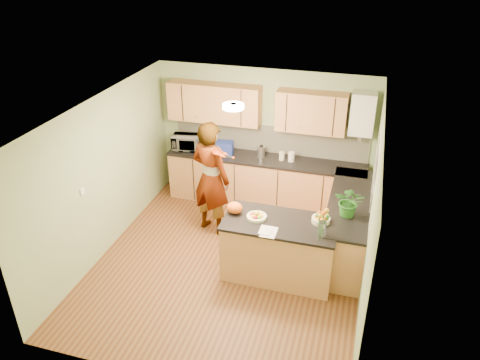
# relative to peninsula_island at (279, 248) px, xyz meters

# --- Properties ---
(floor) EXTENTS (4.50, 4.50, 0.00)m
(floor) POSITION_rel_peninsula_island_xyz_m (-0.79, 0.03, -0.47)
(floor) COLOR #572F18
(floor) RESTS_ON ground
(ceiling) EXTENTS (4.00, 4.50, 0.02)m
(ceiling) POSITION_rel_peninsula_island_xyz_m (-0.79, 0.03, 2.03)
(ceiling) COLOR silver
(ceiling) RESTS_ON wall_back
(wall_back) EXTENTS (4.00, 0.02, 2.50)m
(wall_back) POSITION_rel_peninsula_island_xyz_m (-0.79, 2.28, 0.78)
(wall_back) COLOR #95AF7D
(wall_back) RESTS_ON floor
(wall_front) EXTENTS (4.00, 0.02, 2.50)m
(wall_front) POSITION_rel_peninsula_island_xyz_m (-0.79, -2.22, 0.78)
(wall_front) COLOR #95AF7D
(wall_front) RESTS_ON floor
(wall_left) EXTENTS (0.02, 4.50, 2.50)m
(wall_left) POSITION_rel_peninsula_island_xyz_m (-2.79, 0.03, 0.78)
(wall_left) COLOR #95AF7D
(wall_left) RESTS_ON floor
(wall_right) EXTENTS (0.02, 4.50, 2.50)m
(wall_right) POSITION_rel_peninsula_island_xyz_m (1.21, 0.03, 0.78)
(wall_right) COLOR #95AF7D
(wall_right) RESTS_ON floor
(back_counter) EXTENTS (3.64, 0.62, 0.94)m
(back_counter) POSITION_rel_peninsula_island_xyz_m (-0.69, 1.98, 0.00)
(back_counter) COLOR #BC804B
(back_counter) RESTS_ON floor
(right_counter) EXTENTS (0.62, 2.24, 0.94)m
(right_counter) POSITION_rel_peninsula_island_xyz_m (0.91, 0.88, 0.00)
(right_counter) COLOR #BC804B
(right_counter) RESTS_ON floor
(splashback) EXTENTS (3.60, 0.02, 0.52)m
(splashback) POSITION_rel_peninsula_island_xyz_m (-0.69, 2.27, 0.73)
(splashback) COLOR beige
(splashback) RESTS_ON back_counter
(upper_cabinets) EXTENTS (3.20, 0.34, 0.70)m
(upper_cabinets) POSITION_rel_peninsula_island_xyz_m (-0.97, 2.11, 1.38)
(upper_cabinets) COLOR #BC804B
(upper_cabinets) RESTS_ON wall_back
(boiler) EXTENTS (0.40, 0.30, 0.86)m
(boiler) POSITION_rel_peninsula_island_xyz_m (0.91, 2.12, 1.43)
(boiler) COLOR white
(boiler) RESTS_ON wall_back
(window_right) EXTENTS (0.01, 1.30, 1.05)m
(window_right) POSITION_rel_peninsula_island_xyz_m (1.20, 0.63, 1.08)
(window_right) COLOR white
(window_right) RESTS_ON wall_right
(light_switch) EXTENTS (0.02, 0.09, 0.09)m
(light_switch) POSITION_rel_peninsula_island_xyz_m (-2.78, -0.57, 0.83)
(light_switch) COLOR white
(light_switch) RESTS_ON wall_left
(ceiling_lamp) EXTENTS (0.30, 0.30, 0.07)m
(ceiling_lamp) POSITION_rel_peninsula_island_xyz_m (-0.79, 0.33, 1.99)
(ceiling_lamp) COLOR #FFEABF
(ceiling_lamp) RESTS_ON ceiling
(peninsula_island) EXTENTS (1.63, 0.83, 0.93)m
(peninsula_island) POSITION_rel_peninsula_island_xyz_m (0.00, 0.00, 0.00)
(peninsula_island) COLOR #BC804B
(peninsula_island) RESTS_ON floor
(fruit_dish) EXTENTS (0.29, 0.29, 0.10)m
(fruit_dish) POSITION_rel_peninsula_island_xyz_m (-0.35, 0.00, 0.51)
(fruit_dish) COLOR beige
(fruit_dish) RESTS_ON peninsula_island
(orange_bowl) EXTENTS (0.26, 0.26, 0.15)m
(orange_bowl) POSITION_rel_peninsula_island_xyz_m (0.55, 0.15, 0.53)
(orange_bowl) COLOR beige
(orange_bowl) RESTS_ON peninsula_island
(flower_vase) EXTENTS (0.26, 0.26, 0.47)m
(flower_vase) POSITION_rel_peninsula_island_xyz_m (0.60, -0.18, 0.78)
(flower_vase) COLOR silver
(flower_vase) RESTS_ON peninsula_island
(orange_bag) EXTENTS (0.24, 0.21, 0.17)m
(orange_bag) POSITION_rel_peninsula_island_xyz_m (-0.69, 0.05, 0.55)
(orange_bag) COLOR #FF6215
(orange_bag) RESTS_ON peninsula_island
(papers) EXTENTS (0.21, 0.29, 0.01)m
(papers) POSITION_rel_peninsula_island_xyz_m (-0.10, -0.30, 0.47)
(papers) COLOR silver
(papers) RESTS_ON peninsula_island
(violinist) EXTENTS (0.84, 0.69, 1.98)m
(violinist) POSITION_rel_peninsula_island_xyz_m (-1.35, 0.88, 0.52)
(violinist) COLOR #E3A48B
(violinist) RESTS_ON floor
(violin) EXTENTS (0.58, 0.50, 0.14)m
(violin) POSITION_rel_peninsula_island_xyz_m (-1.15, 0.66, 1.12)
(violin) COLOR #500B05
(violin) RESTS_ON violinist
(microwave) EXTENTS (0.55, 0.41, 0.28)m
(microwave) POSITION_rel_peninsula_island_xyz_m (-2.22, 1.96, 0.61)
(microwave) COLOR white
(microwave) RESTS_ON back_counter
(blue_box) EXTENTS (0.33, 0.26, 0.24)m
(blue_box) POSITION_rel_peninsula_island_xyz_m (-1.45, 1.95, 0.59)
(blue_box) COLOR navy
(blue_box) RESTS_ON back_counter
(kettle) EXTENTS (0.15, 0.15, 0.28)m
(kettle) POSITION_rel_peninsula_island_xyz_m (-0.78, 2.02, 0.59)
(kettle) COLOR #BBBBC0
(kettle) RESTS_ON back_counter
(jar_cream) EXTENTS (0.11, 0.11, 0.15)m
(jar_cream) POSITION_rel_peninsula_island_xyz_m (-0.39, 2.00, 0.55)
(jar_cream) COLOR beige
(jar_cream) RESTS_ON back_counter
(jar_white) EXTENTS (0.12, 0.12, 0.18)m
(jar_white) POSITION_rel_peninsula_island_xyz_m (-0.22, 1.99, 0.56)
(jar_white) COLOR white
(jar_white) RESTS_ON back_counter
(potted_plant) EXTENTS (0.46, 0.41, 0.46)m
(potted_plant) POSITION_rel_peninsula_island_xyz_m (0.91, 0.43, 0.70)
(potted_plant) COLOR #2D7326
(potted_plant) RESTS_ON right_counter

